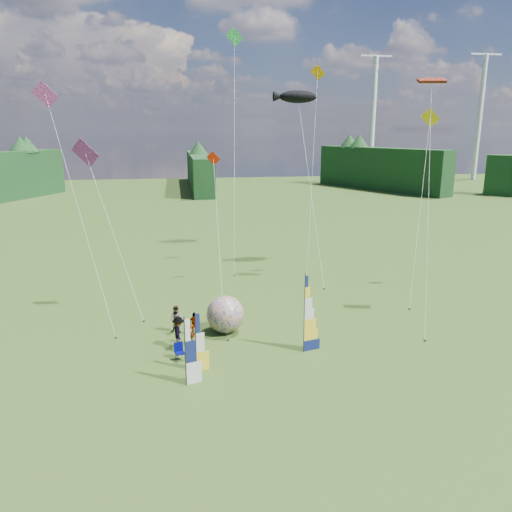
{
  "coord_description": "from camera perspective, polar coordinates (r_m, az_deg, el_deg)",
  "views": [
    {
      "loc": [
        -5.34,
        -22.77,
        12.4
      ],
      "look_at": [
        -1.0,
        4.0,
        5.5
      ],
      "focal_mm": 35.0,
      "sensor_mm": 36.0,
      "label": 1
    }
  ],
  "objects": [
    {
      "name": "small_kite_pink",
      "position": [
        32.41,
        -19.52,
        5.5
      ],
      "size": [
        7.17,
        7.91,
        15.83
      ],
      "primitive_type": null,
      "rotation": [
        0.0,
        0.0,
        -0.11
      ],
      "color": "#D141A6",
      "rests_on": "ground"
    },
    {
      "name": "treeline_ring",
      "position": [
        24.85,
        3.77,
        -5.51
      ],
      "size": [
        210.0,
        210.0,
        8.0
      ],
      "primitive_type": null,
      "color": "#163419",
      "rests_on": "ground"
    },
    {
      "name": "kite_parafoil",
      "position": [
        34.13,
        19.23,
        7.36
      ],
      "size": [
        11.06,
        13.45,
        17.51
      ],
      "primitive_type": null,
      "rotation": [
        0.0,
        0.0,
        -0.42
      ],
      "color": "#B3220A",
      "rests_on": "ground"
    },
    {
      "name": "spectator_b",
      "position": [
        31.77,
        -9.05,
        -7.19
      ],
      "size": [
        0.92,
        0.61,
        1.74
      ],
      "primitive_type": "imported",
      "rotation": [
        0.0,
        0.0,
        -0.24
      ],
      "color": "#66594C",
      "rests_on": "ground"
    },
    {
      "name": "kite_rainbow_delta",
      "position": [
        35.59,
        -16.08,
        3.8
      ],
      "size": [
        10.33,
        11.58,
        12.55
      ],
      "primitive_type": null,
      "rotation": [
        0.0,
        0.0,
        -0.37
      ],
      "color": "red",
      "rests_on": "ground"
    },
    {
      "name": "small_kite_yellow",
      "position": [
        39.83,
        18.36,
        6.18
      ],
      "size": [
        9.25,
        11.66,
        14.58
      ],
      "primitive_type": null,
      "rotation": [
        0.0,
        0.0,
        -0.24
      ],
      "color": "yellow",
      "rests_on": "ground"
    },
    {
      "name": "turbine_left",
      "position": [
        139.83,
        24.17,
        14.13
      ],
      "size": [
        8.0,
        1.2,
        30.0
      ],
      "primitive_type": null,
      "color": "silver",
      "rests_on": "ground"
    },
    {
      "name": "small_kite_orange",
      "position": [
        42.75,
        6.46,
        9.81
      ],
      "size": [
        5.55,
        9.6,
        18.29
      ],
      "primitive_type": null,
      "rotation": [
        0.0,
        0.0,
        -0.11
      ],
      "color": "#D88D00",
      "rests_on": "ground"
    },
    {
      "name": "spectator_a",
      "position": [
        30.07,
        -7.55,
        -8.62
      ],
      "size": [
        0.59,
        0.42,
        1.53
      ],
      "primitive_type": "imported",
      "rotation": [
        0.0,
        0.0,
        0.11
      ],
      "color": "#66594C",
      "rests_on": "ground"
    },
    {
      "name": "spectator_d",
      "position": [
        31.2,
        -7.02,
        -7.74
      ],
      "size": [
        0.96,
        0.73,
        1.53
      ],
      "primitive_type": "imported",
      "rotation": [
        0.0,
        0.0,
        2.67
      ],
      "color": "#66594C",
      "rests_on": "ground"
    },
    {
      "name": "ground",
      "position": [
        26.47,
        3.63,
        -13.69
      ],
      "size": [
        220.0,
        220.0,
        0.0
      ],
      "primitive_type": "plane",
      "color": "#54782A",
      "rests_on": "ground"
    },
    {
      "name": "side_banner_far",
      "position": [
        25.16,
        -8.08,
        -10.91
      ],
      "size": [
        1.01,
        0.41,
        3.51
      ],
      "primitive_type": null,
      "rotation": [
        0.0,
        0.0,
        0.31
      ],
      "color": "white",
      "rests_on": "ground"
    },
    {
      "name": "feather_banner_main",
      "position": [
        28.39,
        5.54,
        -6.71
      ],
      "size": [
        1.22,
        0.43,
        4.53
      ],
      "primitive_type": null,
      "rotation": [
        0.0,
        0.0,
        0.27
      ],
      "color": "navy",
      "rests_on": "ground"
    },
    {
      "name": "small_kite_green",
      "position": [
        46.55,
        -2.49,
        12.76
      ],
      "size": [
        4.68,
        12.34,
        22.36
      ],
      "primitive_type": null,
      "rotation": [
        0.0,
        0.0,
        -0.04
      ],
      "color": "#2ECC54",
      "rests_on": "ground"
    },
    {
      "name": "turbine_right",
      "position": [
        134.57,
        13.22,
        15.01
      ],
      "size": [
        8.0,
        1.2,
        30.0
      ],
      "primitive_type": null,
      "color": "silver",
      "rests_on": "ground"
    },
    {
      "name": "camp_chair",
      "position": [
        28.35,
        -8.72,
        -10.77
      ],
      "size": [
        0.68,
        0.68,
        0.96
      ],
      "primitive_type": null,
      "rotation": [
        0.0,
        0.0,
        0.26
      ],
      "color": "#00024B",
      "rests_on": "ground"
    },
    {
      "name": "side_banner_left",
      "position": [
        26.44,
        -6.89,
        -9.88
      ],
      "size": [
        0.9,
        0.37,
        3.25
      ],
      "primitive_type": null,
      "rotation": [
        0.0,
        0.0,
        0.31
      ],
      "color": "yellow",
      "rests_on": "ground"
    },
    {
      "name": "small_kite_red",
      "position": [
        39.45,
        -4.41,
        4.17
      ],
      "size": [
        2.23,
        10.4,
        11.01
      ],
      "primitive_type": null,
      "rotation": [
        0.0,
        0.0,
        -0.01
      ],
      "color": "red",
      "rests_on": "ground"
    },
    {
      "name": "kite_whale",
      "position": [
        44.24,
        6.21,
        9.29
      ],
      "size": [
        6.19,
        15.95,
        17.25
      ],
      "primitive_type": null,
      "rotation": [
        0.0,
        0.0,
        -0.14
      ],
      "color": "black",
      "rests_on": "ground"
    },
    {
      "name": "spectator_c",
      "position": [
        29.68,
        -8.84,
        -8.61
      ],
      "size": [
        0.51,
        1.24,
        1.89
      ],
      "primitive_type": "imported",
      "rotation": [
        0.0,
        0.0,
        1.62
      ],
      "color": "#66594C",
      "rests_on": "ground"
    },
    {
      "name": "bol_inflatable",
      "position": [
        31.45,
        -3.54,
        -6.67
      ],
      "size": [
        2.99,
        2.99,
        2.35
      ],
      "primitive_type": "sphere",
      "rotation": [
        0.0,
        0.0,
        0.33
      ],
      "color": "#07229E",
      "rests_on": "ground"
    }
  ]
}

